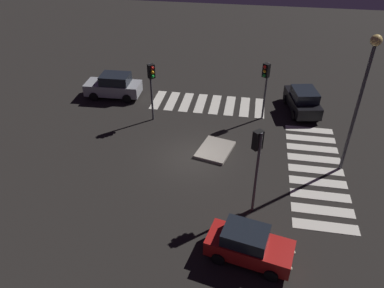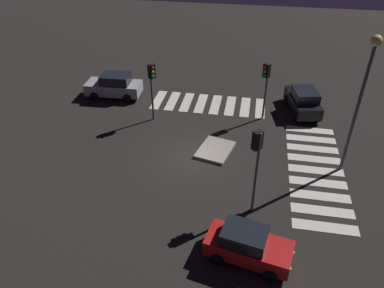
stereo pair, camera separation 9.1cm
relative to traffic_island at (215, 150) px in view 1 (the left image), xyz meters
name	(u,v)px [view 1 (the left image)]	position (x,y,z in m)	size (l,w,h in m)	color
ground_plane	(192,157)	(-0.94, 1.34, -0.09)	(80.00, 80.00, 0.00)	black
traffic_island	(215,150)	(0.00, 0.00, 0.00)	(2.96, 2.49, 0.18)	gray
car_black	(303,100)	(6.36, -5.76, 0.82)	(4.45, 2.61, 1.84)	black
car_red	(248,245)	(-8.05, -2.42, 0.72)	(2.34, 4.00, 1.65)	red
car_silver	(114,86)	(6.28, 8.96, 0.85)	(2.22, 4.47, 1.92)	#9EA0A5
traffic_light_north	(151,79)	(3.11, 4.84, 3.15)	(0.53, 0.54, 4.27)	#47474C
traffic_light_south	(257,152)	(-4.85, -2.43, 3.46)	(0.54, 0.54, 4.70)	#47474C
traffic_light_east	(266,78)	(4.66, -2.79, 3.13)	(0.53, 0.54, 4.25)	#47474C
street_lamp	(364,85)	(-0.54, -7.57, 5.36)	(0.56, 0.56, 8.05)	#47474C
crosswalk_near	(316,170)	(-0.94, -6.14, -0.08)	(9.90, 3.20, 0.02)	silver
crosswalk_side	(208,104)	(6.29, 1.34, -0.08)	(3.20, 8.75, 0.02)	silver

